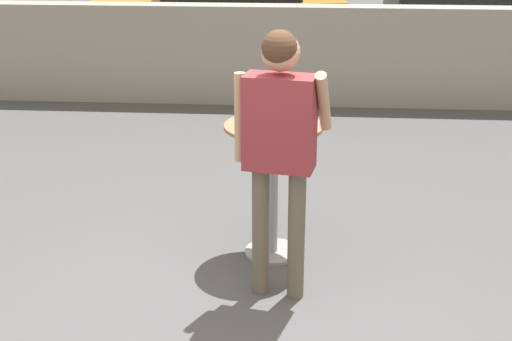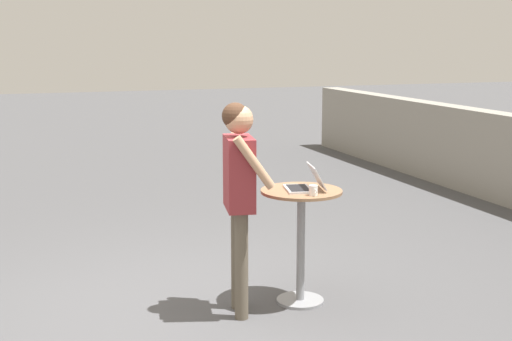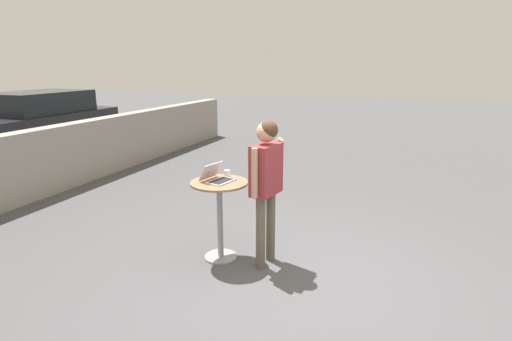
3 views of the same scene
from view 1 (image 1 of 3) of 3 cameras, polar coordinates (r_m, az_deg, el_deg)
name	(u,v)px [view 1 (image 1 of 3)]	position (r m, az deg, el deg)	size (l,w,h in m)	color
ground_plane	(238,333)	(4.39, -1.45, -12.84)	(50.00, 50.00, 0.00)	#4C4C4F
pavement_kerb	(278,55)	(9.01, 1.74, 9.23)	(16.05, 0.35, 1.22)	gray
cafe_table	(273,167)	(5.00, 1.39, 0.24)	(0.69, 0.69, 0.99)	gray
laptop	(276,116)	(4.91, 1.59, 4.34)	(0.40, 0.38, 0.21)	silver
coffee_mug	(308,119)	(4.89, 4.18, 4.10)	(0.10, 0.07, 0.08)	white
standing_person	(279,132)	(4.31, 1.88, 3.10)	(0.60, 0.35, 1.74)	brown
parked_car_near_street	(222,7)	(11.65, -2.73, 12.96)	(4.06, 2.29, 1.65)	#B76B19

